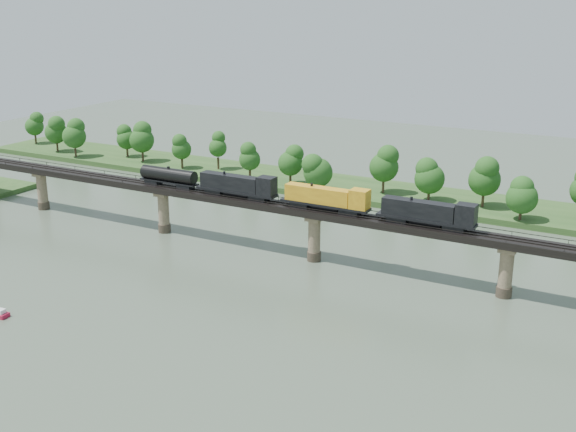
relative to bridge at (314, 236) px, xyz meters
The scene contains 6 objects.
ground 30.49m from the bridge, 90.00° to the right, with size 400.00×400.00×0.00m, color #3C4B3B.
far_bank 55.20m from the bridge, 90.00° to the left, with size 300.00×24.00×1.60m, color #27481C.
bridge is the anchor object (origin of this frame).
bridge_superstructure 6.33m from the bridge, 90.00° to the left, with size 220.00×4.90×0.75m.
far_treeline 51.30m from the bridge, 99.23° to the left, with size 289.06×17.54×13.60m.
freight_train 9.85m from the bridge, behind, with size 79.57×3.10×5.48m.
Camera 1 is at (64.37, -99.50, 54.85)m, focal length 45.00 mm.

